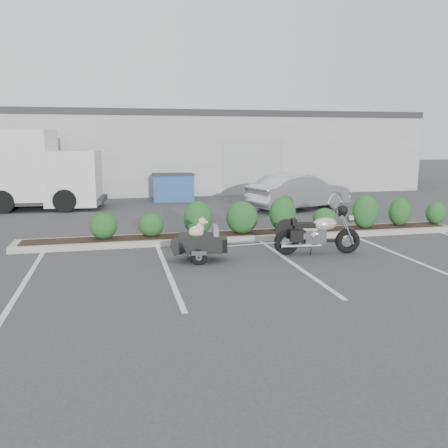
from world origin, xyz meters
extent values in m
plane|color=#38383A|center=(0.00, 0.00, 0.00)|extent=(90.00, 90.00, 0.00)
cube|color=#9E9E93|center=(1.00, 2.20, 0.07)|extent=(12.00, 1.00, 0.15)
cube|color=#9EA099|center=(0.00, 17.00, 2.00)|extent=(26.00, 10.00, 4.00)
torus|color=black|center=(1.36, 0.26, 0.29)|extent=(0.61, 0.23, 0.59)
torus|color=black|center=(2.80, 0.05, 0.29)|extent=(0.61, 0.23, 0.59)
cylinder|color=silver|center=(1.36, 0.26, 0.29)|extent=(0.26, 0.14, 0.25)
cylinder|color=silver|center=(2.80, 0.05, 0.29)|extent=(0.22, 0.12, 0.21)
cylinder|color=silver|center=(2.73, -0.02, 0.62)|extent=(0.38, 0.10, 0.79)
cylinder|color=silver|center=(2.75, 0.15, 0.62)|extent=(0.38, 0.10, 0.79)
cylinder|color=silver|center=(2.60, 0.08, 0.95)|extent=(0.12, 0.62, 0.03)
cylinder|color=silver|center=(2.85, 0.05, 0.81)|extent=(0.13, 0.17, 0.16)
sphere|color=black|center=(2.53, -0.18, 1.06)|extent=(0.26, 0.26, 0.23)
cube|color=silver|center=(2.01, 0.17, 0.42)|extent=(0.52, 0.37, 0.30)
cube|color=black|center=(2.10, 0.15, 0.31)|extent=(0.80, 0.20, 0.07)
ellipsoid|color=beige|center=(2.25, 0.13, 0.71)|extent=(0.62, 0.41, 0.29)
cube|color=black|center=(1.75, 0.20, 0.69)|extent=(0.52, 0.33, 0.11)
cube|color=black|center=(1.51, 0.24, 0.77)|extent=(0.14, 0.28, 0.14)
cylinder|color=silver|center=(1.64, 0.06, 0.23)|extent=(0.93, 0.21, 0.08)
cylinder|color=silver|center=(1.69, 0.37, 0.23)|extent=(0.93, 0.21, 0.08)
cube|color=black|center=(1.50, -0.01, 0.49)|extent=(0.32, 0.16, 0.27)
cube|color=black|center=(-0.69, 0.16, 0.40)|extent=(1.01, 0.76, 0.37)
cube|color=slate|center=(-0.36, 0.11, 0.64)|extent=(0.18, 0.56, 0.27)
cube|color=slate|center=(-0.65, 0.15, 0.49)|extent=(0.69, 0.63, 0.04)
cube|color=black|center=(-1.17, 0.23, 0.34)|extent=(0.42, 0.68, 0.32)
cube|color=black|center=(-0.20, 0.09, 0.35)|extent=(0.24, 0.46, 0.30)
torus|color=black|center=(-0.79, -0.20, 0.16)|extent=(0.36, 0.14, 0.34)
torus|color=black|center=(-0.68, 0.53, 0.16)|extent=(0.36, 0.14, 0.34)
cube|color=silver|center=(-0.79, -0.25, 0.27)|extent=(0.33, 0.11, 0.09)
cube|color=silver|center=(-0.68, 0.58, 0.27)|extent=(0.33, 0.11, 0.09)
cylinder|color=black|center=(-0.74, 0.17, 0.16)|extent=(0.15, 0.79, 0.04)
cylinder|color=silver|center=(0.01, 0.06, 0.29)|extent=(0.53, 0.11, 0.03)
ellipsoid|color=#C9BF88|center=(-0.78, 0.16, 0.65)|extent=(0.36, 0.27, 0.27)
ellipsoid|color=#C9BF88|center=(-0.70, 0.15, 0.72)|extent=(0.21, 0.21, 0.24)
sphere|color=#C9BF88|center=(-0.65, 0.14, 0.88)|extent=(0.19, 0.19, 0.17)
ellipsoid|color=#C9BF88|center=(-0.57, 0.13, 0.86)|extent=(0.13, 0.09, 0.06)
sphere|color=black|center=(-0.52, 0.12, 0.86)|extent=(0.04, 0.04, 0.03)
ellipsoid|color=#C9BF88|center=(-0.69, 0.10, 0.90)|extent=(0.05, 0.04, 0.09)
ellipsoid|color=#C9BF88|center=(-0.68, 0.19, 0.90)|extent=(0.05, 0.04, 0.09)
cylinder|color=#C9BF88|center=(-0.68, 0.09, 0.55)|extent=(0.04, 0.04, 0.11)
cylinder|color=#C9BF88|center=(-0.67, 0.20, 0.55)|extent=(0.04, 0.04, 0.11)
imported|color=silver|center=(4.34, 6.92, 0.68)|extent=(4.38, 2.74, 1.36)
cube|color=navy|center=(-0.03, 10.54, 0.57)|extent=(1.77, 1.23, 1.14)
cube|color=#2D2D30|center=(-0.03, 10.54, 1.16)|extent=(1.87, 1.33, 0.06)
cube|color=silver|center=(-4.01, 9.22, 1.17)|extent=(2.07, 2.32, 2.07)
cube|color=black|center=(-4.01, 9.22, 0.89)|extent=(0.24, 1.79, 0.94)
cube|color=#2D2D30|center=(-6.16, 9.42, 0.33)|extent=(6.74, 2.66, 0.19)
cylinder|color=black|center=(-4.29, 8.21, 0.42)|extent=(0.87, 0.34, 0.85)
cylinder|color=black|center=(-4.10, 10.27, 0.42)|extent=(0.87, 0.34, 0.85)
cylinder|color=black|center=(-6.44, 8.41, 0.42)|extent=(0.87, 0.34, 0.85)
cylinder|color=black|center=(-6.25, 10.47, 0.42)|extent=(0.87, 0.34, 0.85)
camera|label=1|loc=(-2.47, -9.89, 2.65)|focal=38.00mm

